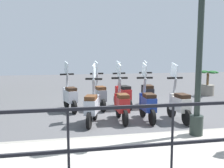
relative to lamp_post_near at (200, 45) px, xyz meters
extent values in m
plane|color=#4C4C4F|center=(2.40, 0.74, -1.96)|extent=(28.00, 28.00, 0.00)
cube|color=#A39E93|center=(-0.80, 0.74, -1.89)|extent=(2.20, 20.00, 0.15)
cube|color=gray|center=(0.25, 0.74, -1.89)|extent=(0.10, 20.00, 0.15)
cube|color=black|center=(-1.80, 0.74, -0.76)|extent=(0.04, 16.00, 0.04)
cube|color=black|center=(-1.80, 0.74, -1.23)|extent=(0.04, 16.00, 0.04)
cylinder|color=black|center=(-1.80, 1.36, -1.29)|extent=(0.03, 0.03, 1.05)
cylinder|color=black|center=(-1.80, 2.59, -1.29)|extent=(0.03, 0.03, 1.05)
cylinder|color=#232D28|center=(0.00, 0.00, -1.61)|extent=(0.26, 0.26, 0.40)
cylinder|color=#232D28|center=(0.00, 0.00, 0.18)|extent=(0.12, 0.12, 3.99)
cylinder|color=slate|center=(5.04, -3.37, -1.74)|extent=(0.56, 0.56, 0.45)
cylinder|color=brown|center=(5.04, -3.37, -1.26)|extent=(0.10, 0.10, 0.50)
ellipsoid|color=#235B28|center=(5.29, -3.37, -0.96)|extent=(0.56, 0.16, 0.10)
ellipsoid|color=#235B28|center=(4.79, -3.37, -0.96)|extent=(0.56, 0.16, 0.10)
ellipsoid|color=#235B28|center=(5.04, -3.12, -0.96)|extent=(0.56, 0.16, 0.10)
ellipsoid|color=#235B28|center=(5.04, -3.62, -0.96)|extent=(0.56, 0.16, 0.10)
ellipsoid|color=#235B28|center=(5.22, -3.19, -0.96)|extent=(0.56, 0.16, 0.10)
ellipsoid|color=#235B28|center=(4.86, -3.55, -0.96)|extent=(0.56, 0.16, 0.10)
cylinder|color=black|center=(1.92, -0.33, -1.76)|extent=(0.40, 0.10, 0.40)
cylinder|color=black|center=(1.09, -0.37, -1.76)|extent=(0.40, 0.10, 0.40)
cube|color=beige|center=(1.42, -0.35, -1.48)|extent=(0.61, 0.31, 0.36)
cube|color=beige|center=(1.71, -0.34, -1.46)|extent=(0.13, 0.31, 0.44)
cube|color=black|center=(1.35, -0.36, -1.25)|extent=(0.41, 0.28, 0.10)
cylinder|color=gray|center=(1.77, -0.34, -1.11)|extent=(0.19, 0.08, 0.55)
cube|color=black|center=(1.77, -0.34, -0.83)|extent=(0.08, 0.44, 0.05)
cube|color=silver|center=(1.83, -0.33, -0.63)|extent=(0.39, 0.05, 0.42)
cylinder|color=black|center=(2.12, 0.45, -1.76)|extent=(0.40, 0.09, 0.40)
cylinder|color=black|center=(1.29, 0.47, -1.76)|extent=(0.40, 0.09, 0.40)
cube|color=navy|center=(1.62, 0.46, -1.48)|extent=(0.61, 0.29, 0.36)
cube|color=navy|center=(1.91, 0.45, -1.46)|extent=(0.13, 0.30, 0.44)
cube|color=black|center=(1.55, 0.46, -1.25)|extent=(0.41, 0.27, 0.10)
cylinder|color=gray|center=(1.97, 0.45, -1.11)|extent=(0.18, 0.07, 0.55)
cube|color=black|center=(1.97, 0.45, -0.83)|extent=(0.07, 0.44, 0.05)
cube|color=silver|center=(2.03, 0.45, -0.63)|extent=(0.39, 0.04, 0.42)
cylinder|color=black|center=(2.20, 1.14, -1.76)|extent=(0.40, 0.08, 0.40)
cylinder|color=black|center=(1.37, 1.15, -1.76)|extent=(0.40, 0.08, 0.40)
cube|color=#B21E1E|center=(1.70, 1.14, -1.48)|extent=(0.60, 0.29, 0.36)
cube|color=#B21E1E|center=(1.99, 1.14, -1.46)|extent=(0.12, 0.30, 0.44)
cube|color=#4C2D19|center=(1.63, 1.14, -1.25)|extent=(0.40, 0.26, 0.10)
cylinder|color=gray|center=(2.05, 1.14, -1.11)|extent=(0.18, 0.07, 0.55)
cube|color=black|center=(2.05, 1.14, -0.83)|extent=(0.07, 0.44, 0.05)
cube|color=silver|center=(2.11, 1.14, -0.63)|extent=(0.39, 0.03, 0.42)
cylinder|color=black|center=(2.08, 1.81, -1.76)|extent=(0.41, 0.19, 0.40)
cylinder|color=black|center=(1.29, 2.05, -1.76)|extent=(0.41, 0.19, 0.40)
cube|color=#B7BCC6|center=(1.61, 1.96, -1.48)|extent=(0.66, 0.44, 0.36)
cube|color=#B7BCC6|center=(1.88, 1.87, -1.46)|extent=(0.20, 0.32, 0.44)
cube|color=#4C2D19|center=(1.54, 1.98, -1.25)|extent=(0.46, 0.37, 0.10)
cylinder|color=gray|center=(1.94, 1.85, -1.11)|extent=(0.20, 0.12, 0.55)
cube|color=black|center=(1.94, 1.85, -0.83)|extent=(0.19, 0.44, 0.05)
cube|color=silver|center=(2.00, 1.84, -0.63)|extent=(0.38, 0.14, 0.42)
cylinder|color=black|center=(3.75, -0.13, -1.76)|extent=(0.41, 0.11, 0.40)
cylinder|color=black|center=(2.92, -0.06, -1.76)|extent=(0.41, 0.11, 0.40)
cube|color=black|center=(3.25, -0.09, -1.48)|extent=(0.62, 0.33, 0.36)
cube|color=black|center=(3.54, -0.12, -1.46)|extent=(0.15, 0.31, 0.44)
cube|color=black|center=(3.18, -0.08, -1.25)|extent=(0.42, 0.29, 0.10)
cylinder|color=gray|center=(3.60, -0.12, -1.11)|extent=(0.19, 0.09, 0.55)
cube|color=black|center=(3.60, -0.12, -0.83)|extent=(0.10, 0.44, 0.05)
cube|color=silver|center=(3.66, -0.13, -0.63)|extent=(0.39, 0.06, 0.42)
cylinder|color=black|center=(3.69, 0.85, -1.76)|extent=(0.41, 0.17, 0.40)
cylinder|color=black|center=(2.89, 0.67, -1.76)|extent=(0.41, 0.17, 0.40)
cube|color=#B21E1E|center=(3.21, 0.74, -1.48)|extent=(0.65, 0.41, 0.36)
cube|color=#B21E1E|center=(3.49, 0.81, -1.46)|extent=(0.18, 0.32, 0.44)
cube|color=black|center=(3.14, 0.72, -1.25)|extent=(0.45, 0.34, 0.10)
cylinder|color=gray|center=(3.55, 0.82, -1.11)|extent=(0.19, 0.11, 0.55)
cube|color=black|center=(3.55, 0.82, -0.83)|extent=(0.16, 0.44, 0.05)
cube|color=silver|center=(3.61, 0.83, -0.63)|extent=(0.38, 0.12, 0.42)
cylinder|color=black|center=(3.72, 1.58, -1.76)|extent=(0.41, 0.14, 0.40)
cylinder|color=black|center=(2.90, 1.46, -1.76)|extent=(0.41, 0.14, 0.40)
cube|color=gray|center=(3.23, 1.51, -1.48)|extent=(0.63, 0.37, 0.36)
cube|color=gray|center=(3.51, 1.55, -1.46)|extent=(0.16, 0.31, 0.44)
cube|color=#4C2D19|center=(3.16, 1.50, -1.25)|extent=(0.43, 0.32, 0.10)
cylinder|color=gray|center=(3.57, 1.56, -1.11)|extent=(0.19, 0.10, 0.55)
cube|color=black|center=(3.57, 1.56, -0.83)|extent=(0.12, 0.44, 0.05)
cube|color=silver|center=(3.63, 1.57, -0.63)|extent=(0.39, 0.09, 0.42)
cylinder|color=black|center=(3.65, 2.56, -1.76)|extent=(0.41, 0.18, 0.40)
cylinder|color=black|center=(2.85, 2.34, -1.76)|extent=(0.41, 0.18, 0.40)
cube|color=#B7BCC6|center=(3.17, 2.43, -1.48)|extent=(0.65, 0.43, 0.36)
cube|color=#B7BCC6|center=(3.45, 2.50, -1.46)|extent=(0.19, 0.32, 0.44)
cube|color=black|center=(3.10, 2.41, -1.25)|extent=(0.45, 0.36, 0.10)
cylinder|color=gray|center=(3.51, 2.52, -1.11)|extent=(0.19, 0.12, 0.55)
cube|color=black|center=(3.51, 2.52, -0.83)|extent=(0.17, 0.44, 0.05)
cube|color=silver|center=(3.57, 2.54, -0.63)|extent=(0.38, 0.13, 0.42)
camera|label=1|loc=(-4.50, 2.62, -0.15)|focal=40.00mm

